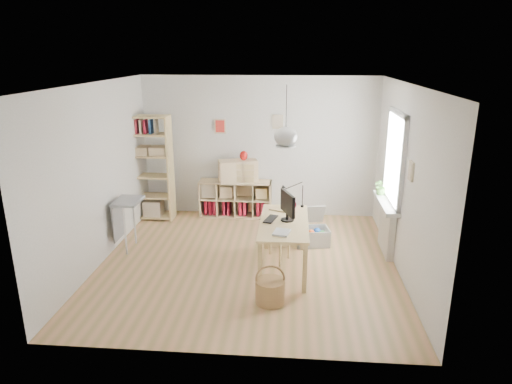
# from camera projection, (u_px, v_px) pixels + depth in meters

# --- Properties ---
(ground) EXTENTS (4.50, 4.50, 0.00)m
(ground) POSITION_uv_depth(u_px,v_px,m) (248.00, 262.00, 7.05)
(ground) COLOR tan
(ground) RESTS_ON ground
(room_shell) EXTENTS (4.50, 4.50, 4.50)m
(room_shell) POSITION_uv_depth(u_px,v_px,m) (286.00, 137.00, 6.27)
(room_shell) COLOR white
(room_shell) RESTS_ON ground
(window_unit) EXTENTS (0.07, 1.16, 1.46)m
(window_unit) POSITION_uv_depth(u_px,v_px,m) (396.00, 159.00, 6.99)
(window_unit) COLOR white
(window_unit) RESTS_ON ground
(radiator) EXTENTS (0.10, 0.80, 0.80)m
(radiator) POSITION_uv_depth(u_px,v_px,m) (387.00, 228.00, 7.33)
(radiator) COLOR silver
(radiator) RESTS_ON ground
(windowsill) EXTENTS (0.22, 1.20, 0.06)m
(windowsill) POSITION_uv_depth(u_px,v_px,m) (386.00, 203.00, 7.21)
(windowsill) COLOR silver
(windowsill) RESTS_ON radiator
(desk) EXTENTS (0.70, 1.50, 0.75)m
(desk) POSITION_uv_depth(u_px,v_px,m) (284.00, 227.00, 6.67)
(desk) COLOR #E3C582
(desk) RESTS_ON ground
(cube_shelf) EXTENTS (1.40, 0.38, 0.72)m
(cube_shelf) POSITION_uv_depth(u_px,v_px,m) (235.00, 201.00, 8.98)
(cube_shelf) COLOR beige
(cube_shelf) RESTS_ON ground
(tall_bookshelf) EXTENTS (0.80, 0.38, 2.00)m
(tall_bookshelf) POSITION_uv_depth(u_px,v_px,m) (150.00, 164.00, 8.61)
(tall_bookshelf) COLOR #E3C582
(tall_bookshelf) RESTS_ON ground
(side_table) EXTENTS (0.40, 0.55, 0.85)m
(side_table) POSITION_uv_depth(u_px,v_px,m) (124.00, 210.00, 7.35)
(side_table) COLOR #969699
(side_table) RESTS_ON ground
(chair) EXTENTS (0.49, 0.49, 0.77)m
(chair) POSITION_uv_depth(u_px,v_px,m) (277.00, 233.00, 7.04)
(chair) COLOR #969699
(chair) RESTS_ON ground
(wicker_basket) EXTENTS (0.39, 0.38, 0.53)m
(wicker_basket) POSITION_uv_depth(u_px,v_px,m) (270.00, 290.00, 5.89)
(wicker_basket) COLOR #A07748
(wicker_basket) RESTS_ON ground
(storage_chest) EXTENTS (0.66, 0.72, 0.59)m
(storage_chest) POSITION_uv_depth(u_px,v_px,m) (312.00, 232.00, 7.71)
(storage_chest) COLOR silver
(storage_chest) RESTS_ON ground
(monitor) EXTENTS (0.22, 0.47, 0.43)m
(monitor) POSITION_uv_depth(u_px,v_px,m) (288.00, 205.00, 6.62)
(monitor) COLOR black
(monitor) RESTS_ON desk
(keyboard) EXTENTS (0.22, 0.36, 0.02)m
(keyboard) POSITION_uv_depth(u_px,v_px,m) (271.00, 219.00, 6.72)
(keyboard) COLOR black
(keyboard) RESTS_ON desk
(task_lamp) EXTENTS (0.36, 0.13, 0.38)m
(task_lamp) POSITION_uv_depth(u_px,v_px,m) (291.00, 192.00, 7.15)
(task_lamp) COLOR black
(task_lamp) RESTS_ON desk
(yarn_ball) EXTENTS (0.16, 0.16, 0.16)m
(yarn_ball) POSITION_uv_depth(u_px,v_px,m) (291.00, 205.00, 7.11)
(yarn_ball) COLOR #4C0A0F
(yarn_ball) RESTS_ON desk
(paper_tray) EXTENTS (0.25, 0.29, 0.03)m
(paper_tray) POSITION_uv_depth(u_px,v_px,m) (282.00, 232.00, 6.21)
(paper_tray) COLOR silver
(paper_tray) RESTS_ON desk
(drawer_chest) EXTENTS (0.79, 0.53, 0.41)m
(drawer_chest) POSITION_uv_depth(u_px,v_px,m) (238.00, 171.00, 8.75)
(drawer_chest) COLOR beige
(drawer_chest) RESTS_ON cube_shelf
(red_vase) EXTENTS (0.15, 0.15, 0.18)m
(red_vase) POSITION_uv_depth(u_px,v_px,m) (244.00, 156.00, 8.65)
(red_vase) COLOR maroon
(red_vase) RESTS_ON drawer_chest
(potted_plant) EXTENTS (0.28, 0.26, 0.28)m
(potted_plant) POSITION_uv_depth(u_px,v_px,m) (382.00, 186.00, 7.49)
(potted_plant) COLOR #3E732B
(potted_plant) RESTS_ON windowsill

